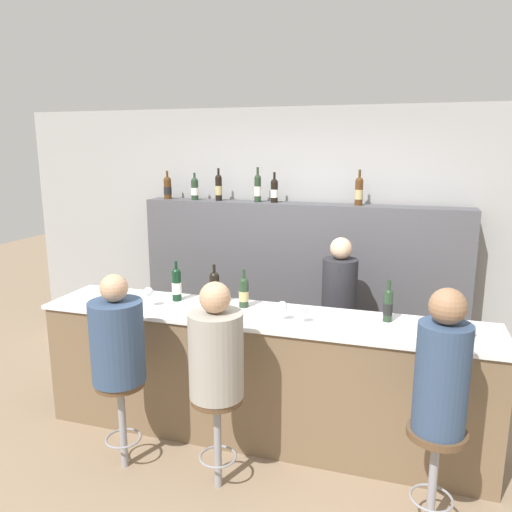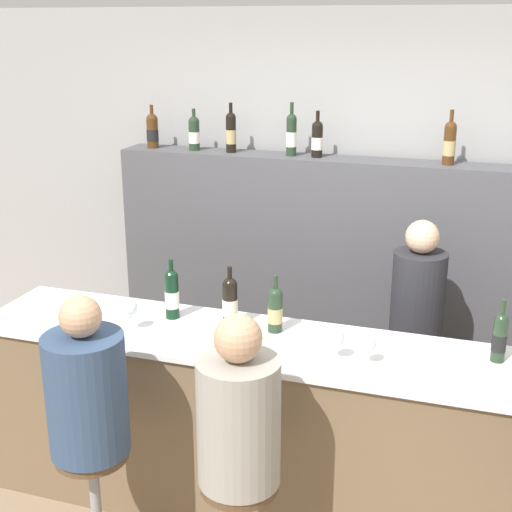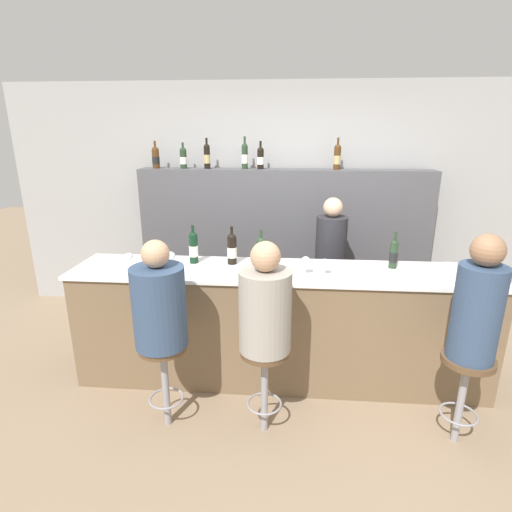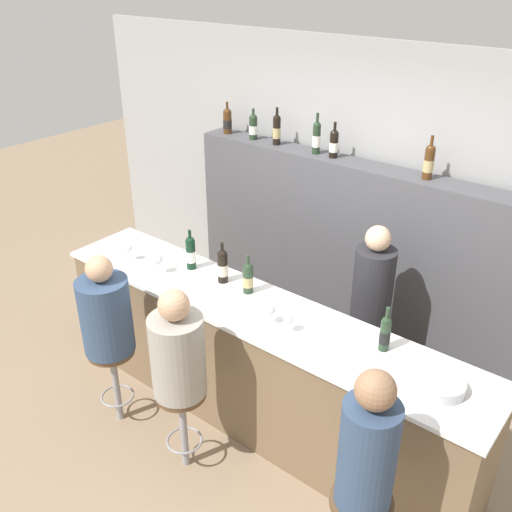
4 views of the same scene
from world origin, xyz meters
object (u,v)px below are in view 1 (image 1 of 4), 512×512
object	(u,v)px
wine_bottle_backbar_4	(274,190)
bar_stool_right	(435,454)
wine_bottle_backbar_5	(359,191)
wine_bottle_counter_0	(177,284)
guest_seated_right	(442,369)
wine_glass_2	(282,307)
metal_bowl	(454,330)
wine_glass_0	(110,291)
wine_glass_1	(148,293)
guest_seated_middle	(216,349)
wine_bottle_backbar_0	(168,187)
wine_bottle_counter_3	(388,305)
wine_bottle_backbar_3	(258,188)
bar_stool_middle	(217,417)
bartender	(338,325)
guest_seated_left	(117,337)
wine_bottle_counter_1	(214,288)
wine_bottle_backbar_2	(219,187)
bar_stool_left	(121,401)
wine_glass_3	(303,311)
wine_bottle_counter_2	(244,292)
wine_bottle_backbar_1	(195,188)

from	to	relation	value
wine_bottle_backbar_4	bar_stool_right	distance (m)	2.83
wine_bottle_backbar_4	wine_bottle_backbar_5	world-z (taller)	wine_bottle_backbar_5
wine_bottle_counter_0	guest_seated_right	distance (m)	2.14
wine_bottle_backbar_4	wine_glass_2	world-z (taller)	wine_bottle_backbar_4
wine_bottle_backbar_5	metal_bowl	world-z (taller)	wine_bottle_backbar_5
wine_bottle_backbar_4	wine_glass_0	distance (m)	1.87
wine_glass_1	guest_seated_middle	xyz separation A→B (m)	(0.79, -0.58, -0.13)
wine_glass_0	guest_seated_right	distance (m)	2.53
wine_bottle_backbar_0	wine_glass_0	xyz separation A→B (m)	(0.20, -1.44, -0.70)
wine_bottle_counter_3	wine_bottle_backbar_3	size ratio (longest dim) A/B	0.90
bar_stool_middle	bartender	bearing A→B (deg)	68.97
bar_stool_middle	wine_glass_2	bearing A→B (deg)	64.12
guest_seated_left	guest_seated_right	xyz separation A→B (m)	(2.04, 0.00, 0.06)
wine_glass_0	wine_glass_2	world-z (taller)	wine_glass_2
metal_bowl	wine_bottle_counter_3	bearing A→B (deg)	161.94
wine_bottle_counter_1	wine_bottle_backbar_2	size ratio (longest dim) A/B	0.99
wine_glass_0	bar_stool_left	bearing A→B (deg)	-53.65
wine_bottle_counter_0	guest_seated_right	size ratio (longest dim) A/B	0.39
wine_glass_3	guest_seated_middle	distance (m)	0.73
wine_bottle_counter_2	wine_bottle_backbar_3	distance (m)	1.43
wine_glass_0	bar_stool_right	distance (m)	2.60
wine_bottle_backbar_4	guest_seated_middle	distance (m)	2.19
wine_bottle_counter_1	bartender	size ratio (longest dim) A/B	0.22
wine_bottle_counter_2	wine_glass_0	size ratio (longest dim) A/B	2.15
wine_bottle_counter_2	wine_glass_0	xyz separation A→B (m)	(-1.05, -0.22, -0.02)
wine_bottle_counter_0	wine_glass_0	xyz separation A→B (m)	(-0.48, -0.22, -0.04)
wine_bottle_backbar_3	guest_seated_right	size ratio (longest dim) A/B	0.41
wine_glass_0	wine_bottle_counter_3	bearing A→B (deg)	5.81
bar_stool_middle	wine_bottle_backbar_3	bearing A→B (deg)	99.80
wine_bottle_counter_3	wine_bottle_backbar_0	xyz separation A→B (m)	(-2.34, 1.22, 0.68)
wine_bottle_backbar_5	guest_seated_left	bearing A→B (deg)	-123.78
wine_bottle_backbar_2	guest_seated_middle	world-z (taller)	wine_bottle_backbar_2
wine_bottle_counter_0	wine_bottle_backbar_4	world-z (taller)	wine_bottle_backbar_4
bar_stool_left	guest_seated_right	world-z (taller)	guest_seated_right
wine_bottle_counter_0	wine_bottle_backbar_4	size ratio (longest dim) A/B	1.11
guest_seated_right	wine_bottle_backbar_0	bearing A→B (deg)	142.89
wine_bottle_counter_3	bar_stool_right	xyz separation A→B (m)	(0.33, -0.79, -0.61)
wine_bottle_counter_0	wine_bottle_counter_1	bearing A→B (deg)	-0.00
wine_bottle_backbar_5	guest_seated_middle	size ratio (longest dim) A/B	0.44
wine_glass_1	wine_bottle_backbar_2	bearing A→B (deg)	88.88
wine_bottle_backbar_2	metal_bowl	size ratio (longest dim) A/B	1.27
wine_bottle_backbar_2	wine_glass_1	bearing A→B (deg)	-91.12
wine_bottle_counter_0	wine_glass_1	distance (m)	0.26
bar_stool_left	wine_bottle_backbar_1	bearing A→B (deg)	98.89
wine_glass_2	wine_glass_3	size ratio (longest dim) A/B	1.12
bar_stool_middle	wine_bottle_counter_1	bearing A→B (deg)	112.44
wine_bottle_counter_0	bartender	world-z (taller)	bartender
wine_bottle_backbar_1	bar_stool_middle	distance (m)	2.60
wine_bottle_counter_1	wine_bottle_counter_0	bearing A→B (deg)	180.00
wine_glass_2	wine_bottle_backbar_4	bearing A→B (deg)	107.63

